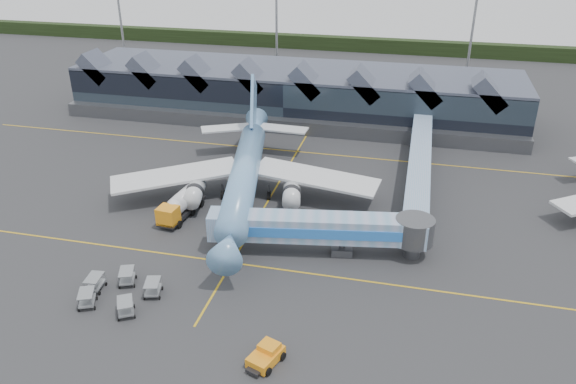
% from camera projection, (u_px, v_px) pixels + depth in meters
% --- Properties ---
extents(ground, '(260.00, 260.00, 0.00)m').
position_uv_depth(ground, '(251.00, 230.00, 74.60)').
color(ground, '#28282B').
rests_on(ground, ground).
extents(taxi_stripes, '(120.00, 60.00, 0.01)m').
position_uv_depth(taxi_stripes, '(271.00, 197.00, 83.29)').
color(taxi_stripes, gold).
rests_on(taxi_stripes, ground).
extents(tree_line_far, '(260.00, 4.00, 4.00)m').
position_uv_depth(tree_line_far, '(356.00, 44.00, 169.32)').
color(tree_line_far, black).
rests_on(tree_line_far, ground).
extents(terminal, '(90.00, 22.25, 12.52)m').
position_uv_depth(terminal, '(294.00, 92.00, 114.63)').
color(terminal, black).
rests_on(terminal, ground).
extents(light_masts, '(132.40, 42.56, 22.45)m').
position_uv_depth(light_masts, '(429.00, 45.00, 119.22)').
color(light_masts, gray).
rests_on(light_masts, ground).
extents(main_airliner, '(38.77, 45.24, 14.63)m').
position_uv_depth(main_airliner, '(245.00, 171.00, 81.06)').
color(main_airliner, '#619FC4').
rests_on(main_airliner, ground).
extents(jet_bridge, '(27.25, 8.21, 5.31)m').
position_uv_depth(jet_bridge, '(332.00, 229.00, 68.03)').
color(jet_bridge, '#739DC1').
rests_on(jet_bridge, ground).
extents(fuel_truck, '(3.77, 10.35, 3.44)m').
position_uv_depth(fuel_truck, '(183.00, 202.00, 77.57)').
color(fuel_truck, black).
rests_on(fuel_truck, ground).
extents(pushback_tug, '(3.49, 4.42, 1.78)m').
position_uv_depth(pushback_tug, '(266.00, 355.00, 52.41)').
color(pushback_tug, orange).
rests_on(pushback_tug, ground).
extents(baggage_carts, '(8.67, 7.91, 1.70)m').
position_uv_depth(baggage_carts, '(118.00, 290.00, 61.24)').
color(baggage_carts, gray).
rests_on(baggage_carts, ground).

